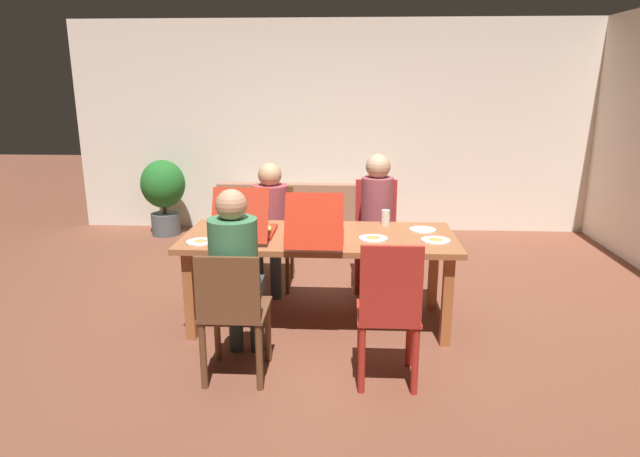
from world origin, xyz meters
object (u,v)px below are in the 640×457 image
plate_2 (200,241)px  plate_0 (373,238)px  pizza_box_0 (247,228)px  couch (305,219)px  pizza_box_1 (316,233)px  plate_3 (423,230)px  chair_1 (376,232)px  plate_1 (436,240)px  person_0 (236,268)px  drinking_glass_2 (238,216)px  drinking_glass_0 (303,216)px  potted_plant (163,191)px  chair_3 (389,312)px  chair_0 (233,312)px  person_1 (377,213)px  chair_2 (273,231)px  dining_table (319,244)px  person_2 (270,216)px  drinking_glass_1 (386,217)px

plate_2 → plate_0: bearing=7.2°
pizza_box_0 → couch: size_ratio=0.30×
pizza_box_1 → plate_0: bearing=6.4°
plate_3 → chair_1: bearing=114.3°
plate_1 → plate_3: (-0.06, 0.30, -0.00)m
person_0 → pizza_box_1: size_ratio=2.05×
pizza_box_1 → drinking_glass_2: bearing=145.7°
drinking_glass_0 → drinking_glass_2: bearing=-176.8°
pizza_box_1 → drinking_glass_2: size_ratio=4.96×
chair_1 → potted_plant: bearing=147.8°
couch → chair_3: bearing=-76.6°
chair_0 → pizza_box_1: 0.96m
chair_0 → pizza_box_0: (-0.06, 0.88, 0.30)m
person_1 → chair_2: bearing=171.9°
drinking_glass_0 → dining_table: bearing=-66.1°
person_1 → chair_0: bearing=-120.1°
drinking_glass_2 → person_1: bearing=20.3°
person_1 → drinking_glass_2: 1.26m
chair_2 → pizza_box_1: size_ratio=1.51×
plate_0 → plate_1: bearing=-3.3°
dining_table → potted_plant: (-2.08, 2.52, -0.09)m
chair_1 → couch: size_ratio=0.51×
person_1 → pizza_box_0: 1.31m
couch → drinking_glass_2: bearing=-101.3°
plate_2 → person_2: bearing=69.7°
dining_table → pizza_box_0: 0.57m
drinking_glass_2 → dining_table: bearing=-24.8°
person_0 → drinking_glass_1: person_0 is taller
plate_2 → potted_plant: size_ratio=0.22×
chair_1 → pizza_box_1: bearing=-115.2°
drinking_glass_0 → plate_1: bearing=-24.8°
plate_1 → plate_2: same height
plate_1 → plate_3: bearing=101.4°
chair_3 → drinking_glass_0: bearing=116.4°
pizza_box_0 → drinking_glass_1: pizza_box_0 is taller
pizza_box_1 → drinking_glass_2: pizza_box_1 is taller
drinking_glass_0 → person_0: bearing=-106.6°
person_0 → person_2: person_0 is taller
chair_0 → person_1: size_ratio=0.70×
chair_3 → plate_1: 0.93m
dining_table → plate_1: 0.88m
pizza_box_1 → drinking_glass_0: size_ratio=5.15×
person_0 → chair_1: size_ratio=1.26×
chair_1 → pizza_box_1: (-0.50, -1.05, 0.28)m
drinking_glass_1 → pizza_box_1: bearing=-137.8°
chair_1 → pizza_box_0: size_ratio=1.68×
person_2 → drinking_glass_0: bearing=-49.1°
dining_table → drinking_glass_0: size_ratio=17.77×
chair_0 → drinking_glass_2: (-0.21, 1.24, 0.31)m
plate_3 → drinking_glass_1: drinking_glass_1 is taller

